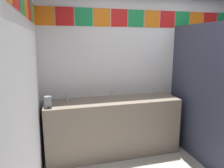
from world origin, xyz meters
TOP-DOWN VIEW (x-y plane):
  - wall_back at (-0.00, 1.52)m, footprint 3.64×0.09m
  - wall_side at (-1.86, 0.00)m, footprint 0.09×2.96m
  - vanity_counter at (-0.74, 1.20)m, footprint 2.06×0.55m
  - faucet_left at (-1.43, 1.29)m, footprint 0.04×0.10m
  - faucet_center at (-0.74, 1.29)m, footprint 0.04×0.10m
  - faucet_right at (-0.05, 1.29)m, footprint 0.04×0.10m
  - soap_dispenser at (-1.69, 1.05)m, footprint 0.09×0.09m
  - stall_divider at (0.60, 0.43)m, footprint 0.92×1.57m
  - toilet at (0.99, 1.12)m, footprint 0.39×0.49m

SIDE VIEW (x-z plane):
  - toilet at x=0.99m, z-range -0.07..0.67m
  - vanity_counter at x=-0.74m, z-range 0.01..0.90m
  - faucet_left at x=-1.43m, z-range 0.87..1.01m
  - faucet_center at x=-0.74m, z-range 0.87..1.01m
  - faucet_right at x=-0.05m, z-range 0.87..1.01m
  - soap_dispenser at x=-1.69m, z-range 0.88..1.04m
  - stall_divider at x=0.60m, z-range 0.00..2.02m
  - wall_side at x=-1.86m, z-range 0.01..2.59m
  - wall_back at x=0.00m, z-range 0.01..2.60m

